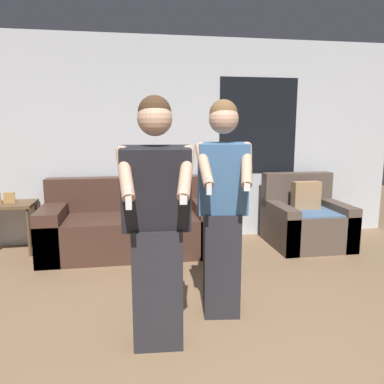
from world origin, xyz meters
TOP-DOWN VIEW (x-y plane):
  - wall_back at (0.02, 3.20)m, footprint 6.38×0.07m
  - couch at (-0.55, 2.71)m, footprint 2.12×0.92m
  - armchair at (1.71, 2.62)m, footprint 0.95×0.91m
  - side_table at (-2.02, 2.90)m, footprint 0.57×0.48m
  - person_left at (-0.38, 0.60)m, footprint 0.52×0.50m
  - person_right at (0.16, 0.97)m, footprint 0.45×0.50m

SIDE VIEW (x-z plane):
  - couch at x=-0.55m, z-range -0.14..0.76m
  - armchair at x=1.71m, z-range -0.14..0.77m
  - side_table at x=-2.02m, z-range 0.15..0.93m
  - person_left at x=-0.38m, z-range 0.01..1.75m
  - person_right at x=0.16m, z-range 0.03..1.78m
  - wall_back at x=0.02m, z-range 0.00..2.70m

